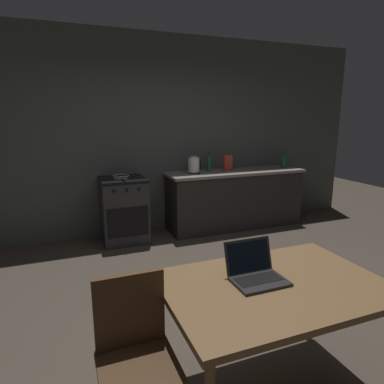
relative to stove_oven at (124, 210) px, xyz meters
name	(u,v)px	position (x,y,z in m)	size (l,w,h in m)	color
ground_plane	(224,309)	(0.51, -2.07, -0.44)	(12.00, 12.00, 0.00)	#473D33
back_wall	(171,135)	(0.81, 0.35, 0.98)	(6.40, 0.10, 2.85)	#494F4C
kitchen_counter	(234,199)	(1.73, 0.00, 0.00)	(2.16, 0.64, 0.89)	#282623
stove_oven	(124,210)	(0.00, 0.00, 0.00)	(0.60, 0.62, 0.89)	#2D2D30
dining_table	(274,294)	(0.37, -2.99, 0.22)	(1.32, 0.89, 0.73)	brown
chair	(135,349)	(-0.48, -2.97, 0.08)	(0.40, 0.40, 0.90)	#4C331E
laptop	(256,273)	(0.29, -2.90, 0.34)	(0.32, 0.28, 0.22)	#232326
electric_kettle	(194,165)	(1.05, 0.00, 0.56)	(0.19, 0.17, 0.25)	black
bottle	(284,160)	(2.58, -0.05, 0.57)	(0.08, 0.08, 0.27)	#19592D
frying_pan	(121,177)	(-0.02, -0.03, 0.47)	(0.22, 0.39, 0.05)	gray
cereal_box	(228,163)	(1.61, 0.02, 0.57)	(0.13, 0.05, 0.24)	#B2382D
bottle_b	(209,163)	(1.33, 0.08, 0.58)	(0.07, 0.07, 0.28)	#19592D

